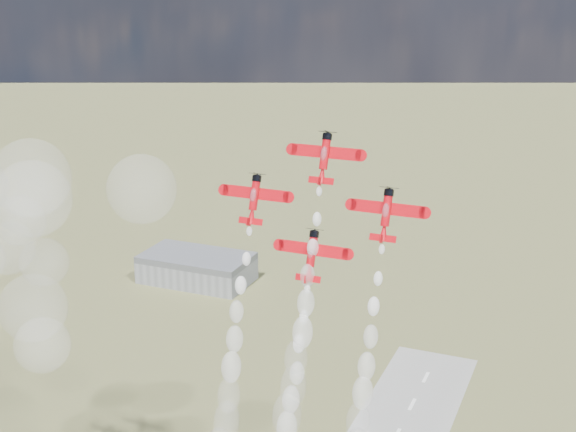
% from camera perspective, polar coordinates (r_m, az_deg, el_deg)
% --- Properties ---
extents(hangar, '(50.00, 28.00, 13.00)m').
position_cam_1_polar(hangar, '(375.84, -6.50, -3.68)').
color(hangar, gray).
rests_on(hangar, ground).
extents(plane_lead, '(13.54, 6.00, 9.29)m').
position_cam_1_polar(plane_lead, '(147.62, 2.61, 4.22)').
color(plane_lead, red).
rests_on(plane_lead, ground).
extents(plane_left, '(13.54, 6.00, 9.29)m').
position_cam_1_polar(plane_left, '(151.71, -2.43, 1.28)').
color(plane_left, red).
rests_on(plane_left, ground).
extents(plane_right, '(13.54, 6.00, 9.29)m').
position_cam_1_polar(plane_right, '(143.20, 7.00, 0.18)').
color(plane_right, red).
rests_on(plane_right, ground).
extents(plane_slot, '(13.54, 6.00, 9.29)m').
position_cam_1_polar(plane_slot, '(146.83, 1.68, -2.75)').
color(plane_slot, red).
rests_on(plane_slot, ground).
extents(smoke_trail_lead, '(5.30, 17.51, 41.79)m').
position_cam_1_polar(smoke_trail_lead, '(148.78, 0.50, -10.83)').
color(smoke_trail_lead, white).
rests_on(smoke_trail_lead, plane_lead).
extents(smoke_trail_left, '(5.39, 17.80, 41.80)m').
position_cam_1_polar(smoke_trail_left, '(155.00, -4.40, -13.21)').
color(smoke_trail_left, white).
rests_on(smoke_trail_left, plane_left).
extents(drifted_smoke_cloud, '(64.70, 37.20, 55.63)m').
position_cam_1_polar(drifted_smoke_cloud, '(214.20, -17.60, -1.08)').
color(drifted_smoke_cloud, white).
rests_on(drifted_smoke_cloud, ground).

